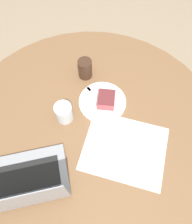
% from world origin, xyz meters
% --- Properties ---
extents(ground_plane, '(12.00, 12.00, 0.00)m').
position_xyz_m(ground_plane, '(0.00, 0.00, 0.00)').
color(ground_plane, gray).
extents(dining_table, '(1.29, 1.29, 0.71)m').
position_xyz_m(dining_table, '(0.00, 0.00, 0.58)').
color(dining_table, brown).
rests_on(dining_table, ground_plane).
extents(paper_document, '(0.45, 0.42, 0.00)m').
position_xyz_m(paper_document, '(-0.18, -0.04, 0.72)').
color(paper_document, white).
rests_on(paper_document, dining_table).
extents(plate, '(0.23, 0.23, 0.01)m').
position_xyz_m(plate, '(0.05, -0.15, 0.72)').
color(plate, white).
rests_on(plate, dining_table).
extents(cake_slice, '(0.12, 0.12, 0.05)m').
position_xyz_m(cake_slice, '(0.04, -0.16, 0.75)').
color(cake_slice, '#B74C51').
rests_on(cake_slice, plate).
extents(fork, '(0.17, 0.05, 0.00)m').
position_xyz_m(fork, '(0.10, -0.15, 0.73)').
color(fork, silver).
rests_on(fork, plate).
extents(coffee_glass, '(0.07, 0.07, 0.11)m').
position_xyz_m(coffee_glass, '(0.23, -0.22, 0.77)').
color(coffee_glass, '#3D2619').
rests_on(coffee_glass, dining_table).
extents(water_glass, '(0.08, 0.08, 0.10)m').
position_xyz_m(water_glass, '(0.13, 0.03, 0.76)').
color(water_glass, silver).
rests_on(water_glass, dining_table).
extents(laptop, '(0.38, 0.41, 0.24)m').
position_xyz_m(laptop, '(0.03, 0.35, 0.76)').
color(laptop, gray).
rests_on(laptop, dining_table).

